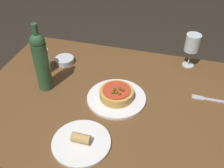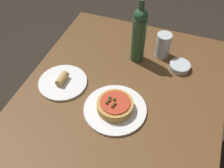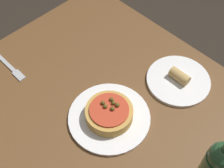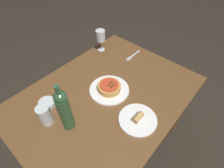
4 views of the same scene
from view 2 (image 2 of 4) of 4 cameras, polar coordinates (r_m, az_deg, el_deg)
The scene contains 7 objects.
dining_table at distance 1.23m, azimuth 1.01°, elevation -6.79°, with size 1.21×0.90×0.75m.
dinner_plate at distance 1.12m, azimuth 0.67°, elevation -5.51°, with size 0.27×0.27×0.01m.
pizza at distance 1.10m, azimuth 0.67°, elevation -4.64°, with size 0.15×0.15×0.06m.
wine_bottle at distance 1.26m, azimuth 5.95°, elevation 10.70°, with size 0.07×0.07×0.33m.
water_cup at distance 1.35m, azimuth 11.05°, elevation 8.26°, with size 0.07×0.07×0.13m.
side_bowl at distance 1.33m, azimuth 14.52°, elevation 3.71°, with size 0.10×0.10×0.03m.
side_plate at distance 1.24m, azimuth -10.67°, elevation 0.46°, with size 0.23×0.23×0.05m.
Camera 2 is at (0.68, 0.23, 1.65)m, focal length 42.00 mm.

